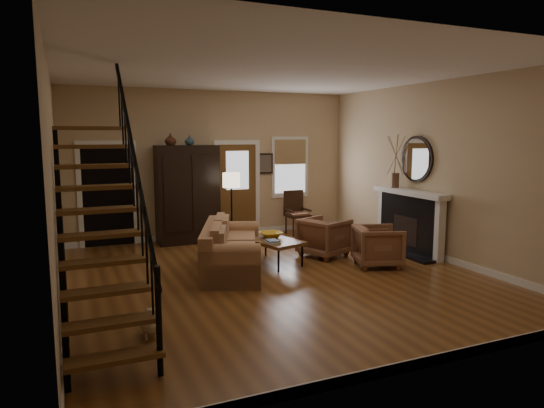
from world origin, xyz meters
name	(u,v)px	position (x,y,z in m)	size (l,w,h in m)	color
room	(219,178)	(-0.41, 1.76, 1.51)	(7.00, 7.33, 3.30)	brown
staircase	(98,198)	(-2.78, -1.30, 1.60)	(0.94, 2.80, 3.20)	brown
fireplace	(411,215)	(3.13, 0.50, 0.74)	(0.33, 1.95, 2.30)	black
armoire	(187,194)	(-0.70, 3.15, 1.05)	(1.30, 0.60, 2.10)	black
vase_a	(170,139)	(-1.05, 3.05, 2.22)	(0.24, 0.24, 0.25)	#4C2619
vase_b	(189,140)	(-0.65, 3.05, 2.21)	(0.20, 0.20, 0.21)	#334C60
sofa	(232,249)	(-0.57, 0.55, 0.40)	(0.93, 2.15, 0.80)	#AB764E
coffee_table	(272,251)	(0.26, 0.78, 0.23)	(0.69, 1.18, 0.45)	brown
bowl	(271,235)	(0.31, 0.93, 0.50)	(0.40, 0.40, 0.10)	gold
books	(272,241)	(0.14, 0.48, 0.48)	(0.22, 0.29, 0.06)	beige
armchair_left	(378,246)	(1.93, -0.11, 0.36)	(0.77, 0.79, 0.72)	brown
armchair_right	(324,237)	(1.41, 0.90, 0.37)	(0.79, 0.82, 0.74)	brown
floor_lamp	(232,210)	(0.01, 2.29, 0.78)	(0.36, 0.36, 1.55)	black
side_chair	(297,213)	(1.85, 2.95, 0.51)	(0.54, 0.54, 1.02)	#321D10
dog	(151,324)	(-2.30, -1.63, 0.15)	(0.24, 0.41, 0.30)	beige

